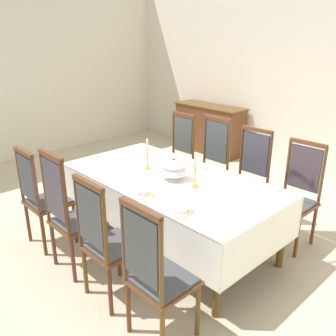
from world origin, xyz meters
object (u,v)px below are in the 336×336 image
at_px(dining_table, 170,184).
at_px(chair_north_d, 296,194).
at_px(candlestick_east, 195,174).
at_px(bowl_near_left, 141,191).
at_px(soup_tureen, 173,169).
at_px(bowl_far_left, 199,167).
at_px(chair_south_b, 69,213).
at_px(candlestick_west, 148,157).
at_px(bowl_near_right, 179,208).
at_px(chair_south_a, 42,196).
at_px(chair_north_a, 177,154).
at_px(spoon_primary, 151,195).
at_px(sideboard, 209,129).
at_px(chair_north_b, 210,164).
at_px(chair_north_c, 248,177).
at_px(chair_south_d, 156,273).
at_px(spoon_secondary, 190,213).
at_px(chair_south_c, 106,240).

xyz_separation_m(dining_table, chair_north_d, (0.90, 0.99, -0.12)).
bearing_deg(candlestick_east, bowl_near_left, -117.54).
bearing_deg(soup_tureen, dining_table, 180.00).
xyz_separation_m(dining_table, bowl_far_left, (0.03, 0.42, 0.09)).
distance_m(chair_south_b, candlestick_west, 1.05).
xyz_separation_m(candlestick_east, bowl_near_right, (0.24, -0.45, -0.12)).
bearing_deg(bowl_near_right, chair_south_a, -160.03).
relative_size(chair_south_a, chair_north_a, 0.96).
bearing_deg(spoon_primary, sideboard, 120.48).
relative_size(soup_tureen, candlestick_east, 0.81).
bearing_deg(chair_north_d, candlestick_east, 61.03).
bearing_deg(dining_table, chair_north_b, 106.87).
xyz_separation_m(candlestick_west, sideboard, (-1.53, 2.84, -0.46)).
xyz_separation_m(chair_north_a, chair_north_b, (0.60, 0.00, 0.01)).
distance_m(bowl_far_left, spoon_primary, 0.88).
xyz_separation_m(dining_table, candlestick_west, (-0.35, 0.00, 0.21)).
relative_size(dining_table, chair_north_a, 2.02).
distance_m(chair_north_c, bowl_far_left, 0.66).
xyz_separation_m(chair_south_a, chair_north_b, (0.60, 1.99, 0.03)).
xyz_separation_m(chair_north_b, bowl_near_left, (0.41, -1.46, 0.20)).
bearing_deg(bowl_far_left, chair_north_a, 148.37).
distance_m(dining_table, chair_north_d, 1.35).
height_order(candlestick_west, bowl_near_right, candlestick_west).
bearing_deg(chair_south_d, chair_north_d, 90.00).
distance_m(chair_north_b, chair_south_d, 2.33).
relative_size(chair_south_a, spoon_primary, 6.21).
distance_m(chair_north_b, bowl_near_left, 1.53).
xyz_separation_m(chair_north_c, chair_north_d, (0.62, -0.00, -0.01)).
height_order(chair_south_d, chair_north_d, chair_south_d).
xyz_separation_m(chair_north_b, sideboard, (-1.58, 1.85, -0.15)).
xyz_separation_m(chair_north_a, bowl_far_left, (0.93, -0.57, 0.21)).
xyz_separation_m(chair_north_b, bowl_far_left, (0.33, -0.57, 0.19)).
distance_m(chair_north_b, spoon_secondary, 1.75).
relative_size(candlestick_west, candlestick_east, 0.98).
relative_size(candlestick_east, bowl_far_left, 2.23).
xyz_separation_m(chair_north_a, bowl_near_left, (1.01, -1.46, 0.21)).
xyz_separation_m(chair_north_b, spoon_primary, (0.51, -1.44, 0.18)).
relative_size(chair_south_c, soup_tureen, 4.05).
relative_size(chair_south_a, candlestick_east, 3.17).
height_order(chair_north_b, candlestick_east, chair_north_b).
relative_size(spoon_primary, sideboard, 0.12).
xyz_separation_m(chair_south_a, bowl_near_left, (1.01, 0.53, 0.22)).
bearing_deg(spoon_secondary, candlestick_east, 112.82).
relative_size(dining_table, chair_north_b, 1.95).
xyz_separation_m(chair_north_d, candlestick_east, (-0.55, -0.99, 0.33)).
xyz_separation_m(chair_south_b, chair_north_c, (0.59, 2.00, -0.02)).
distance_m(chair_north_c, candlestick_west, 1.22).
xyz_separation_m(chair_south_c, sideboard, (-2.17, 3.84, -0.13)).
bearing_deg(chair_north_a, candlestick_west, 118.85).
bearing_deg(chair_south_d, chair_south_c, 179.94).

